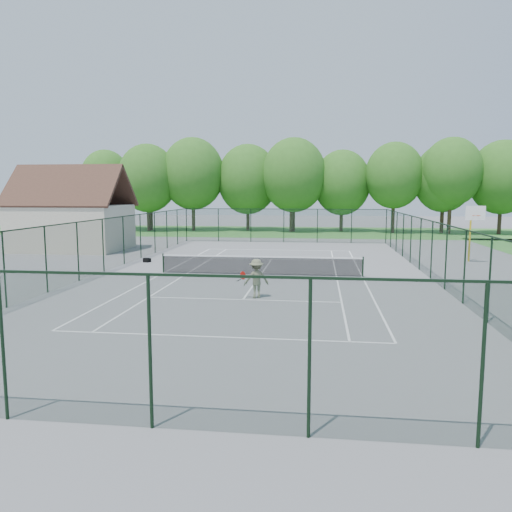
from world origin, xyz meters
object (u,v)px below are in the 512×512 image
object	(u,v)px
tennis_net	(261,264)
tennis_player	(256,279)
basketball_goal	(473,223)
sports_bag_a	(146,260)

from	to	relation	value
tennis_net	tennis_player	xyz separation A→B (m)	(0.51, -5.93, 0.26)
tennis_player	tennis_net	bearing A→B (deg)	94.92
tennis_net	tennis_player	size ratio (longest dim) A/B	5.75
tennis_net	tennis_player	distance (m)	5.96
basketball_goal	tennis_player	distance (m)	17.61
tennis_net	tennis_player	bearing A→B (deg)	-85.08
sports_bag_a	tennis_player	xyz separation A→B (m)	(8.42, -9.88, 0.70)
tennis_net	basketball_goal	distance (m)	14.56
basketball_goal	tennis_player	size ratio (longest dim) A/B	1.89
tennis_net	sports_bag_a	world-z (taller)	tennis_net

